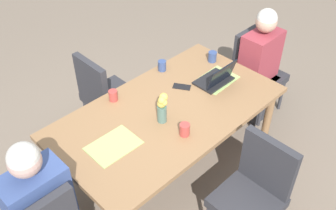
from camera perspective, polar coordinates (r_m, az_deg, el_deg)
The scene contains 15 objects.
ground_plane at distance 3.59m, azimuth 0.00°, elevation -9.76°, with size 10.00×10.00×0.00m, color #756656.
dining_table at distance 3.12m, azimuth 0.00°, elevation -1.79°, with size 1.86×1.02×0.74m.
chair_head_right_left_mid at distance 4.07m, azimuth 12.68°, elevation 5.40°, with size 0.44×0.44×0.90m.
person_head_right_left_mid at distance 3.98m, azimuth 13.11°, elevation 4.94°, with size 0.40×0.36×1.19m.
chair_far_left_far at distance 3.68m, azimuth -9.43°, elevation 1.80°, with size 0.44×0.44×0.90m.
chair_near_right_near at distance 2.90m, azimuth 12.71°, elevation -12.01°, with size 0.44×0.44×0.90m.
flower_vase at distance 2.88m, azimuth -0.86°, elevation -0.18°, with size 0.10×0.09×0.25m.
placemat_head_left_left_near at distance 2.80m, azimuth -8.06°, elevation -5.95°, with size 0.36×0.26×0.00m, color #9EBC66.
placemat_head_right_left_mid at distance 3.41m, azimuth 7.16°, elevation 3.73°, with size 0.36×0.26×0.00m, color #9EBC66.
laptop_head_right_left_mid at distance 3.34m, azimuth 7.12°, elevation 3.86°, with size 0.32×0.22×0.21m.
coffee_mug_near_left at distance 3.62m, azimuth 6.57°, elevation 7.11°, with size 0.08×0.08×0.10m, color #33477A.
coffee_mug_near_right at distance 3.48m, azimuth -0.89°, elevation 5.83°, with size 0.07×0.07×0.09m, color #33477A.
coffee_mug_centre_left at distance 3.16m, azimuth -8.10°, elevation 1.40°, with size 0.07×0.07×0.09m, color #AD3D38.
coffee_mug_centre_right at distance 2.83m, azimuth 2.48°, elevation -3.64°, with size 0.08×0.08×0.10m, color #AD3D38.
phone_black at distance 3.30m, azimuth 2.06°, elevation 2.72°, with size 0.15×0.07×0.01m, color black.
Camera 1 is at (-1.64, -1.66, 2.74)m, focal length 41.24 mm.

